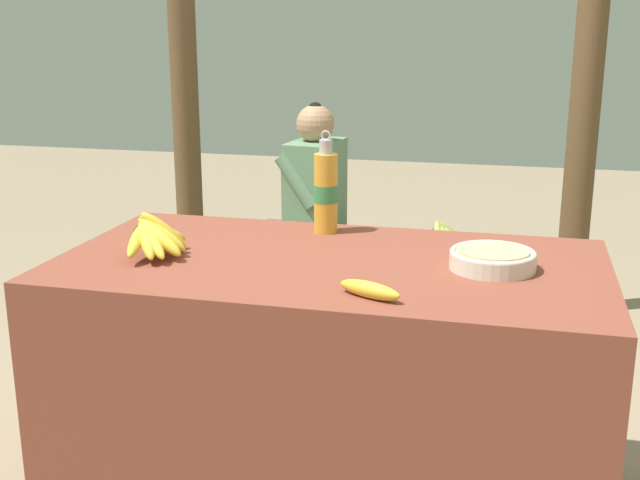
# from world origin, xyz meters

# --- Properties ---
(market_counter) EXTENTS (1.50, 0.79, 0.74)m
(market_counter) POSITION_xyz_m (0.00, 0.00, 0.37)
(market_counter) COLOR brown
(market_counter) RESTS_ON ground_plane
(banana_bunch_ripe) EXTENTS (0.19, 0.29, 0.13)m
(banana_bunch_ripe) POSITION_xyz_m (-0.48, -0.08, 0.80)
(banana_bunch_ripe) COLOR #4C381E
(banana_bunch_ripe) RESTS_ON market_counter
(serving_bowl) EXTENTS (0.23, 0.23, 0.05)m
(serving_bowl) POSITION_xyz_m (0.44, 0.02, 0.77)
(serving_bowl) COLOR silver
(serving_bowl) RESTS_ON market_counter
(water_bottle) EXTENTS (0.07, 0.07, 0.32)m
(water_bottle) POSITION_xyz_m (-0.08, 0.29, 0.87)
(water_bottle) COLOR gold
(water_bottle) RESTS_ON market_counter
(loose_banana_front) EXTENTS (0.17, 0.10, 0.04)m
(loose_banana_front) POSITION_xyz_m (0.16, -0.29, 0.76)
(loose_banana_front) COLOR gold
(loose_banana_front) RESTS_ON market_counter
(wooden_bench) EXTENTS (1.35, 0.32, 0.39)m
(wooden_bench) POSITION_xyz_m (-0.23, 1.50, 0.32)
(wooden_bench) COLOR #4C3823
(wooden_bench) RESTS_ON ground_plane
(seated_vendor) EXTENTS (0.43, 0.41, 1.03)m
(seated_vendor) POSITION_xyz_m (-0.46, 1.47, 0.58)
(seated_vendor) COLOR #564C60
(seated_vendor) RESTS_ON ground_plane
(banana_bunch_green) EXTENTS (0.16, 0.26, 0.13)m
(banana_bunch_green) POSITION_xyz_m (0.17, 1.50, 0.45)
(banana_bunch_green) COLOR #4C381E
(banana_bunch_green) RESTS_ON wooden_bench
(support_post_near) EXTENTS (0.14, 0.14, 2.62)m
(support_post_near) POSITION_xyz_m (-1.22, 1.85, 1.31)
(support_post_near) COLOR brown
(support_post_near) RESTS_ON ground_plane
(support_post_far) EXTENTS (0.14, 0.14, 2.62)m
(support_post_far) POSITION_xyz_m (0.77, 1.85, 1.31)
(support_post_far) COLOR brown
(support_post_far) RESTS_ON ground_plane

